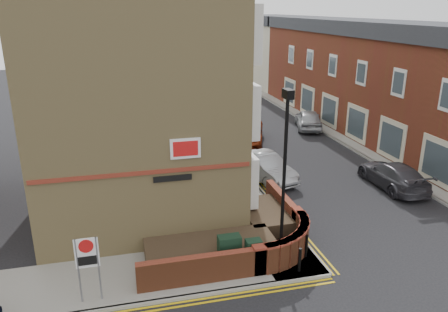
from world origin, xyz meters
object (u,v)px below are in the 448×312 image
Objects in this scene: utility_cabinet_large at (229,251)px; silver_car_near at (265,167)px; zone_sign at (87,258)px; lamppost at (284,179)px.

silver_car_near is (4.06, 7.86, -0.01)m from utility_cabinet_large.
zone_sign is (-4.70, -0.80, 0.92)m from utility_cabinet_large.
lamppost is 1.46× the size of silver_car_near.
lamppost reaches higher than zone_sign.
lamppost reaches higher than utility_cabinet_large.
utility_cabinet_large is 4.86m from zone_sign.
utility_cabinet_large is 0.28× the size of silver_car_near.
zone_sign reaches higher than silver_car_near.
utility_cabinet_large is (-1.90, 0.10, -2.62)m from lamppost.
silver_car_near is (2.16, 7.96, -2.63)m from lamppost.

